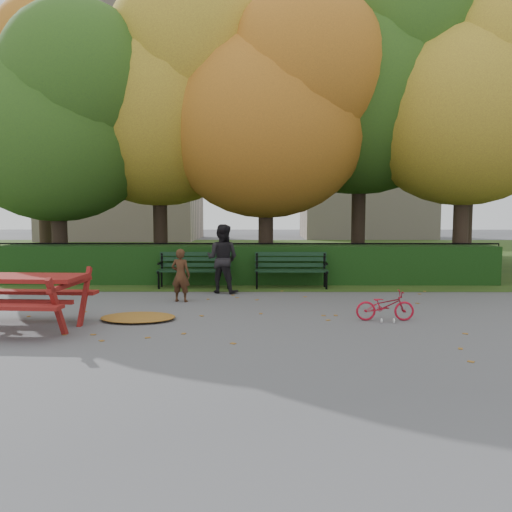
{
  "coord_description": "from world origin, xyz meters",
  "views": [
    {
      "loc": [
        0.32,
        -8.63,
        1.88
      ],
      "look_at": [
        0.25,
        1.36,
        1.0
      ],
      "focal_mm": 35.0,
      "sensor_mm": 36.0,
      "label": 1
    }
  ],
  "objects_px": {
    "tree_a": "(63,118)",
    "tree_b": "(168,95)",
    "picnic_table": "(17,288)",
    "bench_left": "(195,267)",
    "adult": "(222,259)",
    "child": "(181,275)",
    "tree_e": "(480,98)",
    "tree_d": "(375,79)",
    "tree_f": "(48,103)",
    "bench_right": "(291,267)",
    "bicycle": "(385,306)",
    "tree_c": "(278,109)",
    "tree_g": "(482,115)"
  },
  "relations": [
    {
      "from": "tree_g",
      "to": "bicycle",
      "type": "distance_m",
      "value": 12.53
    },
    {
      "from": "bench_right",
      "to": "picnic_table",
      "type": "bearing_deg",
      "value": -136.11
    },
    {
      "from": "bicycle",
      "to": "tree_d",
      "type": "bearing_deg",
      "value": -10.63
    },
    {
      "from": "tree_f",
      "to": "bench_left",
      "type": "bearing_deg",
      "value": -43.51
    },
    {
      "from": "tree_g",
      "to": "picnic_table",
      "type": "xyz_separation_m",
      "value": [
        -11.89,
        -10.54,
        -4.69
      ]
    },
    {
      "from": "tree_e",
      "to": "child",
      "type": "distance_m",
      "value": 9.93
    },
    {
      "from": "tree_e",
      "to": "child",
      "type": "xyz_separation_m",
      "value": [
        -7.86,
        -4.04,
        -4.52
      ]
    },
    {
      "from": "bicycle",
      "to": "tree_b",
      "type": "bearing_deg",
      "value": 35.97
    },
    {
      "from": "bench_right",
      "to": "picnic_table",
      "type": "relative_size",
      "value": 0.85
    },
    {
      "from": "tree_b",
      "to": "tree_g",
      "type": "bearing_deg",
      "value": 15.63
    },
    {
      "from": "tree_d",
      "to": "bench_right",
      "type": "distance_m",
      "value": 7.07
    },
    {
      "from": "tree_d",
      "to": "picnic_table",
      "type": "relative_size",
      "value": 4.52
    },
    {
      "from": "bicycle",
      "to": "bench_right",
      "type": "bearing_deg",
      "value": 20.35
    },
    {
      "from": "tree_b",
      "to": "picnic_table",
      "type": "relative_size",
      "value": 4.15
    },
    {
      "from": "bench_left",
      "to": "tree_g",
      "type": "bearing_deg",
      "value": 32.17
    },
    {
      "from": "tree_a",
      "to": "child",
      "type": "xyz_separation_m",
      "value": [
        3.85,
        -3.85,
        -3.96
      ]
    },
    {
      "from": "tree_a",
      "to": "picnic_table",
      "type": "relative_size",
      "value": 3.53
    },
    {
      "from": "tree_d",
      "to": "child",
      "type": "bearing_deg",
      "value": -133.51
    },
    {
      "from": "child",
      "to": "bicycle",
      "type": "xyz_separation_m",
      "value": [
        3.84,
        -1.81,
        -0.3
      ]
    },
    {
      "from": "tree_f",
      "to": "bench_left",
      "type": "height_order",
      "value": "tree_f"
    },
    {
      "from": "bench_right",
      "to": "child",
      "type": "bearing_deg",
      "value": -141.08
    },
    {
      "from": "bench_left",
      "to": "adult",
      "type": "distance_m",
      "value": 1.13
    },
    {
      "from": "tree_c",
      "to": "child",
      "type": "height_order",
      "value": "tree_c"
    },
    {
      "from": "bench_right",
      "to": "tree_f",
      "type": "bearing_deg",
      "value": 146.08
    },
    {
      "from": "bench_left",
      "to": "bench_right",
      "type": "xyz_separation_m",
      "value": [
        2.4,
        0.0,
        0.0
      ]
    },
    {
      "from": "tree_a",
      "to": "tree_g",
      "type": "relative_size",
      "value": 0.88
    },
    {
      "from": "tree_d",
      "to": "tree_f",
      "type": "relative_size",
      "value": 1.04
    },
    {
      "from": "picnic_table",
      "to": "bicycle",
      "type": "relative_size",
      "value": 2.11
    },
    {
      "from": "picnic_table",
      "to": "bicycle",
      "type": "height_order",
      "value": "picnic_table"
    },
    {
      "from": "tree_a",
      "to": "picnic_table",
      "type": "distance_m",
      "value": 7.6
    },
    {
      "from": "tree_d",
      "to": "tree_e",
      "type": "bearing_deg",
      "value": -28.91
    },
    {
      "from": "tree_a",
      "to": "bicycle",
      "type": "bearing_deg",
      "value": -36.36
    },
    {
      "from": "tree_g",
      "to": "picnic_table",
      "type": "distance_m",
      "value": 16.57
    },
    {
      "from": "tree_d",
      "to": "tree_e",
      "type": "height_order",
      "value": "tree_d"
    },
    {
      "from": "tree_f",
      "to": "picnic_table",
      "type": "xyz_separation_m",
      "value": [
        3.58,
        -10.01,
        -5.01
      ]
    },
    {
      "from": "tree_d",
      "to": "tree_g",
      "type": "bearing_deg",
      "value": 29.61
    },
    {
      "from": "tree_a",
      "to": "tree_b",
      "type": "height_order",
      "value": "tree_b"
    },
    {
      "from": "tree_f",
      "to": "adult",
      "type": "bearing_deg",
      "value": -43.91
    },
    {
      "from": "bench_left",
      "to": "bicycle",
      "type": "relative_size",
      "value": 1.79
    },
    {
      "from": "tree_e",
      "to": "tree_g",
      "type": "height_order",
      "value": "tree_g"
    },
    {
      "from": "bench_right",
      "to": "picnic_table",
      "type": "xyz_separation_m",
      "value": [
        -4.65,
        -4.48,
        0.16
      ]
    },
    {
      "from": "bench_right",
      "to": "bench_left",
      "type": "bearing_deg",
      "value": 180.0
    },
    {
      "from": "tree_c",
      "to": "bench_right",
      "type": "relative_size",
      "value": 4.44
    },
    {
      "from": "adult",
      "to": "bicycle",
      "type": "bearing_deg",
      "value": 153.21
    },
    {
      "from": "bench_left",
      "to": "child",
      "type": "bearing_deg",
      "value": -91.14
    },
    {
      "from": "tree_c",
      "to": "bicycle",
      "type": "distance_m",
      "value": 7.75
    },
    {
      "from": "tree_c",
      "to": "child",
      "type": "relative_size",
      "value": 7.14
    },
    {
      "from": "tree_e",
      "to": "tree_d",
      "type": "bearing_deg",
      "value": 151.09
    },
    {
      "from": "tree_a",
      "to": "tree_b",
      "type": "distance_m",
      "value": 3.11
    },
    {
      "from": "tree_a",
      "to": "tree_f",
      "type": "height_order",
      "value": "tree_f"
    }
  ]
}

